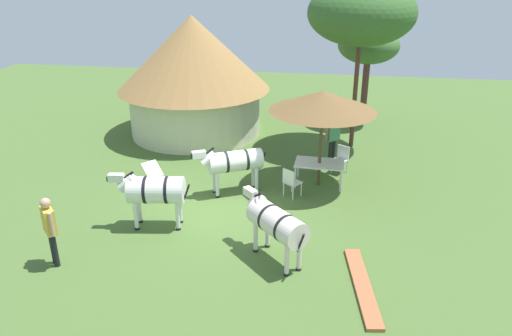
{
  "coord_description": "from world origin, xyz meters",
  "views": [
    {
      "loc": [
        2.98,
        -12.16,
        6.61
      ],
      "look_at": [
        0.96,
        0.71,
        1.0
      ],
      "focal_mm": 34.53,
      "sensor_mm": 36.0,
      "label": 1
    }
  ],
  "objects_px": {
    "zebra_nearest_camera": "(276,223)",
    "patio_chair_west_end": "(341,157)",
    "patio_chair_east_end": "(291,181)",
    "shade_umbrella": "(323,101)",
    "zebra_toward_hut": "(233,162)",
    "standing_watcher": "(50,226)",
    "acacia_tree_behind_hut": "(362,13)",
    "acacia_tree_left_background": "(369,46)",
    "striped_lounge_chair": "(156,177)",
    "guest_beside_umbrella": "(333,135)",
    "patio_dining_table": "(319,165)",
    "zebra_by_umbrella": "(154,190)",
    "thatched_hut": "(194,72)"
  },
  "relations": [
    {
      "from": "zebra_nearest_camera",
      "to": "patio_chair_west_end",
      "type": "bearing_deg",
      "value": 30.2
    },
    {
      "from": "patio_chair_east_end",
      "to": "shade_umbrella",
      "type": "bearing_deg",
      "value": 90.0
    },
    {
      "from": "patio_chair_east_end",
      "to": "zebra_toward_hut",
      "type": "bearing_deg",
      "value": -143.14
    },
    {
      "from": "standing_watcher",
      "to": "acacia_tree_behind_hut",
      "type": "height_order",
      "value": "acacia_tree_behind_hut"
    },
    {
      "from": "patio_chair_west_end",
      "to": "acacia_tree_left_background",
      "type": "bearing_deg",
      "value": -67.54
    },
    {
      "from": "striped_lounge_chair",
      "to": "zebra_nearest_camera",
      "type": "relative_size",
      "value": 0.53
    },
    {
      "from": "standing_watcher",
      "to": "striped_lounge_chair",
      "type": "xyz_separation_m",
      "value": [
        0.81,
        4.55,
        -0.78
      ]
    },
    {
      "from": "standing_watcher",
      "to": "zebra_toward_hut",
      "type": "relative_size",
      "value": 0.83
    },
    {
      "from": "acacia_tree_left_background",
      "to": "guest_beside_umbrella",
      "type": "bearing_deg",
      "value": -104.53
    },
    {
      "from": "patio_dining_table",
      "to": "patio_chair_west_end",
      "type": "bearing_deg",
      "value": 57.95
    },
    {
      "from": "zebra_by_umbrella",
      "to": "acacia_tree_left_background",
      "type": "relative_size",
      "value": 0.52
    },
    {
      "from": "patio_dining_table",
      "to": "striped_lounge_chair",
      "type": "xyz_separation_m",
      "value": [
        -5.06,
        -0.82,
        -0.4
      ]
    },
    {
      "from": "patio_chair_west_end",
      "to": "acacia_tree_behind_hut",
      "type": "xyz_separation_m",
      "value": [
        0.4,
        2.52,
        4.32
      ]
    },
    {
      "from": "acacia_tree_behind_hut",
      "to": "shade_umbrella",
      "type": "bearing_deg",
      "value": -106.7
    },
    {
      "from": "thatched_hut",
      "to": "zebra_nearest_camera",
      "type": "relative_size",
      "value": 3.34
    },
    {
      "from": "patio_dining_table",
      "to": "standing_watcher",
      "type": "relative_size",
      "value": 0.9
    },
    {
      "from": "striped_lounge_chair",
      "to": "acacia_tree_behind_hut",
      "type": "relative_size",
      "value": 0.16
    },
    {
      "from": "standing_watcher",
      "to": "zebra_toward_hut",
      "type": "xyz_separation_m",
      "value": [
        3.35,
        4.39,
        -0.03
      ]
    },
    {
      "from": "patio_dining_table",
      "to": "zebra_toward_hut",
      "type": "distance_m",
      "value": 2.73
    },
    {
      "from": "guest_beside_umbrella",
      "to": "zebra_nearest_camera",
      "type": "distance_m",
      "value": 6.26
    },
    {
      "from": "patio_dining_table",
      "to": "striped_lounge_chair",
      "type": "height_order",
      "value": "patio_dining_table"
    },
    {
      "from": "standing_watcher",
      "to": "striped_lounge_chair",
      "type": "relative_size",
      "value": 1.83
    },
    {
      "from": "thatched_hut",
      "to": "acacia_tree_left_background",
      "type": "height_order",
      "value": "thatched_hut"
    },
    {
      "from": "zebra_nearest_camera",
      "to": "acacia_tree_behind_hut",
      "type": "distance_m",
      "value": 9.07
    },
    {
      "from": "zebra_by_umbrella",
      "to": "zebra_toward_hut",
      "type": "distance_m",
      "value": 2.82
    },
    {
      "from": "patio_dining_table",
      "to": "patio_chair_west_end",
      "type": "relative_size",
      "value": 1.72
    },
    {
      "from": "striped_lounge_chair",
      "to": "zebra_by_umbrella",
      "type": "height_order",
      "value": "zebra_by_umbrella"
    },
    {
      "from": "zebra_nearest_camera",
      "to": "patio_chair_east_end",
      "type": "bearing_deg",
      "value": 44.95
    },
    {
      "from": "guest_beside_umbrella",
      "to": "acacia_tree_left_background",
      "type": "distance_m",
      "value": 5.41
    },
    {
      "from": "patio_chair_east_end",
      "to": "zebra_by_umbrella",
      "type": "height_order",
      "value": "zebra_by_umbrella"
    },
    {
      "from": "acacia_tree_behind_hut",
      "to": "patio_chair_west_end",
      "type": "bearing_deg",
      "value": -99.0
    },
    {
      "from": "striped_lounge_chair",
      "to": "zebra_nearest_camera",
      "type": "xyz_separation_m",
      "value": [
        4.2,
        -3.55,
        0.73
      ]
    },
    {
      "from": "thatched_hut",
      "to": "acacia_tree_behind_hut",
      "type": "distance_m",
      "value": 6.67
    },
    {
      "from": "patio_dining_table",
      "to": "standing_watcher",
      "type": "distance_m",
      "value": 7.96
    },
    {
      "from": "zebra_nearest_camera",
      "to": "striped_lounge_chair",
      "type": "bearing_deg",
      "value": 95.72
    },
    {
      "from": "zebra_toward_hut",
      "to": "striped_lounge_chair",
      "type": "bearing_deg",
      "value": 59.25
    },
    {
      "from": "thatched_hut",
      "to": "striped_lounge_chair",
      "type": "height_order",
      "value": "thatched_hut"
    },
    {
      "from": "zebra_toward_hut",
      "to": "acacia_tree_behind_hut",
      "type": "height_order",
      "value": "acacia_tree_behind_hut"
    },
    {
      "from": "guest_beside_umbrella",
      "to": "zebra_nearest_camera",
      "type": "height_order",
      "value": "guest_beside_umbrella"
    },
    {
      "from": "shade_umbrella",
      "to": "standing_watcher",
      "type": "height_order",
      "value": "shade_umbrella"
    },
    {
      "from": "shade_umbrella",
      "to": "zebra_toward_hut",
      "type": "distance_m",
      "value": 3.19
    },
    {
      "from": "striped_lounge_chair",
      "to": "zebra_nearest_camera",
      "type": "distance_m",
      "value": 5.55
    },
    {
      "from": "striped_lounge_chair",
      "to": "patio_dining_table",
      "type": "bearing_deg",
      "value": 138.75
    },
    {
      "from": "patio_chair_east_end",
      "to": "standing_watcher",
      "type": "height_order",
      "value": "standing_watcher"
    },
    {
      "from": "thatched_hut",
      "to": "guest_beside_umbrella",
      "type": "distance_m",
      "value": 6.19
    },
    {
      "from": "patio_dining_table",
      "to": "acacia_tree_behind_hut",
      "type": "distance_m",
      "value": 5.62
    },
    {
      "from": "thatched_hut",
      "to": "patio_chair_east_end",
      "type": "relative_size",
      "value": 6.6
    },
    {
      "from": "patio_chair_west_end",
      "to": "guest_beside_umbrella",
      "type": "bearing_deg",
      "value": -33.03
    },
    {
      "from": "patio_chair_west_end",
      "to": "shade_umbrella",
      "type": "bearing_deg",
      "value": 90.0
    },
    {
      "from": "patio_chair_west_end",
      "to": "zebra_by_umbrella",
      "type": "xyz_separation_m",
      "value": [
        -4.83,
        -4.38,
        0.53
      ]
    }
  ]
}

